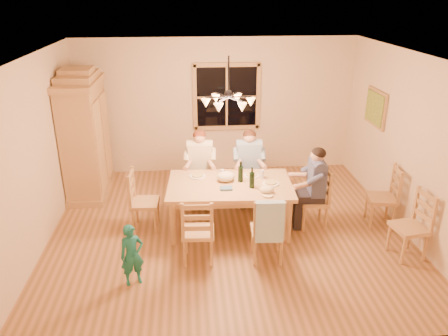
{
  "coord_description": "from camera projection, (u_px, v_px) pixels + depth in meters",
  "views": [
    {
      "loc": [
        -0.58,
        -6.02,
        3.55
      ],
      "look_at": [
        -0.06,
        0.1,
        1.01
      ],
      "focal_mm": 35.0,
      "sensor_mm": 36.0,
      "label": 1
    }
  ],
  "objects": [
    {
      "name": "chair_spare_front",
      "position": [
        407.0,
        237.0,
        6.14
      ],
      "size": [
        0.48,
        0.5,
        0.99
      ],
      "rotation": [
        0.0,
        0.0,
        1.71
      ],
      "color": "tan",
      "rests_on": "floor"
    },
    {
      "name": "ceiling",
      "position": [
        229.0,
        56.0,
        5.92
      ],
      "size": [
        5.5,
        5.0,
        0.02
      ],
      "primitive_type": "cube",
      "color": "white",
      "rests_on": "wall_back"
    },
    {
      "name": "armoire",
      "position": [
        86.0,
        138.0,
        7.83
      ],
      "size": [
        0.66,
        1.4,
        2.3
      ],
      "color": "#A17F45",
      "rests_on": "floor"
    },
    {
      "name": "adult_slate_man",
      "position": [
        316.0,
        178.0,
        6.72
      ],
      "size": [
        0.44,
        0.41,
        0.87
      ],
      "rotation": [
        0.0,
        0.0,
        1.52
      ],
      "color": "#474F72",
      "rests_on": "floor"
    },
    {
      "name": "wine_bottle_b",
      "position": [
        252.0,
        177.0,
        6.53
      ],
      "size": [
        0.08,
        0.08,
        0.33
      ],
      "primitive_type": "cylinder",
      "color": "black",
      "rests_on": "dining_table"
    },
    {
      "name": "adult_plaid_man",
      "position": [
        249.0,
        158.0,
        7.52
      ],
      "size": [
        0.41,
        0.44,
        0.87
      ],
      "rotation": [
        0.0,
        0.0,
        3.09
      ],
      "color": "#33678D",
      "rests_on": "floor"
    },
    {
      "name": "cloth_bundle",
      "position": [
        226.0,
        177.0,
        6.78
      ],
      "size": [
        0.28,
        0.22,
        0.15
      ],
      "primitive_type": "ellipsoid",
      "color": "beige",
      "rests_on": "dining_table"
    },
    {
      "name": "chair_end_left",
      "position": [
        146.0,
        211.0,
        6.85
      ],
      "size": [
        0.44,
        0.46,
        0.99
      ],
      "rotation": [
        0.0,
        0.0,
        -1.62
      ],
      "color": "tan",
      "rests_on": "floor"
    },
    {
      "name": "cap",
      "position": [
        267.0,
        189.0,
        6.4
      ],
      "size": [
        0.2,
        0.2,
        0.11
      ],
      "primitive_type": "ellipsoid",
      "color": "beige",
      "rests_on": "dining_table"
    },
    {
      "name": "window",
      "position": [
        227.0,
        97.0,
        8.64
      ],
      "size": [
        1.3,
        0.06,
        1.3
      ],
      "color": "black",
      "rests_on": "wall_back"
    },
    {
      "name": "plate_plaid",
      "position": [
        252.0,
        175.0,
        6.99
      ],
      "size": [
        0.26,
        0.26,
        0.02
      ],
      "primitive_type": "cylinder",
      "color": "white",
      "rests_on": "dining_table"
    },
    {
      "name": "chair_spare_back",
      "position": [
        380.0,
        207.0,
        7.0
      ],
      "size": [
        0.49,
        0.5,
        0.99
      ],
      "rotation": [
        0.0,
        0.0,
        1.41
      ],
      "color": "tan",
      "rests_on": "floor"
    },
    {
      "name": "chandelier",
      "position": [
        228.0,
        101.0,
        6.15
      ],
      "size": [
        0.77,
        0.68,
        0.71
      ],
      "color": "black",
      "rests_on": "ceiling"
    },
    {
      "name": "painting",
      "position": [
        376.0,
        108.0,
        7.66
      ],
      "size": [
        0.06,
        0.78,
        0.64
      ],
      "color": "#A17F45",
      "rests_on": "wall_right"
    },
    {
      "name": "chair_near_left",
      "position": [
        198.0,
        241.0,
        6.04
      ],
      "size": [
        0.46,
        0.44,
        0.99
      ],
      "rotation": [
        0.0,
        0.0,
        -0.05
      ],
      "color": "tan",
      "rests_on": "floor"
    },
    {
      "name": "wine_glass_b",
      "position": [
        262.0,
        174.0,
        6.88
      ],
      "size": [
        0.06,
        0.06,
        0.14
      ],
      "primitive_type": "cylinder",
      "color": "silver",
      "rests_on": "dining_table"
    },
    {
      "name": "child",
      "position": [
        132.0,
        255.0,
        5.53
      ],
      "size": [
        0.36,
        0.29,
        0.84
      ],
      "primitive_type": "imported",
      "rotation": [
        0.0,
        0.0,
        0.36
      ],
      "color": "#19736E",
      "rests_on": "floor"
    },
    {
      "name": "floor",
      "position": [
        228.0,
        229.0,
        6.95
      ],
      "size": [
        5.5,
        5.5,
        0.0
      ],
      "primitive_type": "plane",
      "color": "brown",
      "rests_on": "ground"
    },
    {
      "name": "chair_end_right",
      "position": [
        313.0,
        209.0,
        6.93
      ],
      "size": [
        0.44,
        0.46,
        0.99
      ],
      "rotation": [
        0.0,
        0.0,
        1.52
      ],
      "color": "tan",
      "rests_on": "floor"
    },
    {
      "name": "wine_glass_a",
      "position": [
        222.0,
        174.0,
        6.9
      ],
      "size": [
        0.06,
        0.06,
        0.14
      ],
      "primitive_type": "cylinder",
      "color": "silver",
      "rests_on": "dining_table"
    },
    {
      "name": "chair_near_right",
      "position": [
        267.0,
        240.0,
        6.07
      ],
      "size": [
        0.46,
        0.44,
        0.99
      ],
      "rotation": [
        0.0,
        0.0,
        -0.05
      ],
      "color": "tan",
      "rests_on": "floor"
    },
    {
      "name": "chair_far_right",
      "position": [
        248.0,
        186.0,
        7.73
      ],
      "size": [
        0.46,
        0.44,
        0.99
      ],
      "rotation": [
        0.0,
        0.0,
        3.09
      ],
      "color": "tan",
      "rests_on": "floor"
    },
    {
      "name": "adult_woman",
      "position": [
        200.0,
        158.0,
        7.5
      ],
      "size": [
        0.41,
        0.44,
        0.87
      ],
      "rotation": [
        0.0,
        0.0,
        3.09
      ],
      "color": "beige",
      "rests_on": "floor"
    },
    {
      "name": "wine_bottle_a",
      "position": [
        241.0,
        172.0,
        6.73
      ],
      "size": [
        0.08,
        0.08,
        0.33
      ],
      "primitive_type": "cylinder",
      "color": "black",
      "rests_on": "dining_table"
    },
    {
      "name": "wall_back",
      "position": [
        217.0,
        107.0,
        8.73
      ],
      "size": [
        5.5,
        0.02,
        2.7
      ],
      "primitive_type": "cube",
      "color": "beige",
      "rests_on": "floor"
    },
    {
      "name": "plate_slate",
      "position": [
        271.0,
        184.0,
        6.7
      ],
      "size": [
        0.26,
        0.26,
        0.02
      ],
      "primitive_type": "cylinder",
      "color": "white",
      "rests_on": "dining_table"
    },
    {
      "name": "plate_woman",
      "position": [
        197.0,
        176.0,
        6.96
      ],
      "size": [
        0.26,
        0.26,
        0.02
      ],
      "primitive_type": "cylinder",
      "color": "white",
      "rests_on": "dining_table"
    },
    {
      "name": "dining_table",
      "position": [
        230.0,
        190.0,
        6.75
      ],
      "size": [
        1.97,
        1.26,
        0.76
      ],
      "rotation": [
        0.0,
        0.0,
        -0.05
      ],
      "color": "tan",
      "rests_on": "floor"
    },
    {
      "name": "wall_right",
      "position": [
        408.0,
        144.0,
        6.65
      ],
      "size": [
        0.02,
        5.0,
        2.7
      ],
      "primitive_type": "cube",
      "color": "beige",
      "rests_on": "floor"
    },
    {
      "name": "chair_far_left",
      "position": [
        201.0,
        187.0,
        7.7
      ],
      "size": [
        0.46,
        0.44,
        0.99
      ],
      "rotation": [
        0.0,
        0.0,
        3.09
      ],
      "color": "tan",
      "rests_on": "floor"
    },
    {
      "name": "napkin",
      "position": [
        226.0,
        188.0,
        6.53
      ],
      "size": [
        0.19,
        0.15,
        0.03
      ],
      "primitive_type": "cube",
      "rotation": [
        0.0,
        0.0,
        -0.05
      ],
      "color": "slate",
      "rests_on": "dining_table"
    },
    {
      "name": "wall_left",
      "position": [
        36.0,
        155.0,
        6.22
      ],
      "size": [
        0.02,
        5.0,
        2.7
      ],
      "primitive_type": "cube",
      "color": "beige",
      "rests_on": "floor"
    },
    {
      "name": "towel",
      "position": [
        270.0,
        222.0,
        5.74
      ],
      "size": [
        0.38,
        0.12,
        0.58
      ],
      "primitive_type": "cube",
      "rotation": [
        0.0,
        0.0,
        -0.05
      ],
      "color": "#9CC7D4",
      "rests_on": "chair_near_right"
    }
  ]
}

